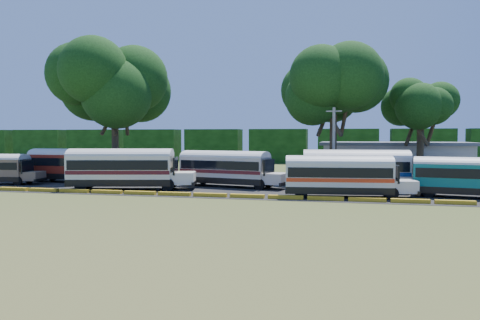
% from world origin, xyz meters
% --- Properties ---
extents(ground, '(160.00, 160.00, 0.00)m').
position_xyz_m(ground, '(0.00, 0.00, 0.00)').
color(ground, '#37551C').
rests_on(ground, ground).
extents(asphalt_strip, '(64.00, 24.00, 0.02)m').
position_xyz_m(asphalt_strip, '(1.00, 12.00, 0.01)').
color(asphalt_strip, black).
rests_on(asphalt_strip, ground).
extents(curb, '(53.70, 0.45, 0.30)m').
position_xyz_m(curb, '(-0.00, 1.00, 0.15)').
color(curb, gold).
rests_on(curb, ground).
extents(terminal_building, '(19.00, 9.00, 4.00)m').
position_xyz_m(terminal_building, '(18.00, 30.00, 2.03)').
color(terminal_building, beige).
rests_on(terminal_building, ground).
extents(treeline_backdrop, '(130.00, 4.00, 6.00)m').
position_xyz_m(treeline_backdrop, '(0.00, 48.00, 3.00)').
color(treeline_backdrop, black).
rests_on(treeline_backdrop, ground).
extents(bus_red, '(10.67, 2.91, 3.48)m').
position_xyz_m(bus_red, '(-15.79, 9.00, 2.00)').
color(bus_red, black).
rests_on(bus_red, ground).
extents(bus_cream_west, '(11.56, 5.30, 3.69)m').
position_xyz_m(bus_cream_west, '(-7.46, 4.01, 2.09)').
color(bus_cream_west, black).
rests_on(bus_cream_west, ground).
extents(bus_cream_east, '(10.70, 4.70, 3.42)m').
position_xyz_m(bus_cream_east, '(0.94, 8.35, 1.93)').
color(bus_cream_east, black).
rests_on(bus_cream_east, ground).
extents(bus_white_red, '(10.23, 3.57, 3.29)m').
position_xyz_m(bus_white_red, '(11.59, 3.00, 1.86)').
color(bus_white_red, black).
rests_on(bus_white_red, ground).
extents(bus_white_blue, '(11.18, 3.54, 3.62)m').
position_xyz_m(bus_white_blue, '(12.97, 7.63, 2.04)').
color(bus_white_blue, black).
rests_on(bus_white_blue, ground).
extents(bus_teal, '(9.92, 3.89, 3.18)m').
position_xyz_m(bus_teal, '(21.39, 4.93, 1.82)').
color(bus_teal, black).
rests_on(bus_teal, ground).
extents(tree_west, '(10.61, 10.61, 14.87)m').
position_xyz_m(tree_west, '(-14.72, 16.08, 10.93)').
color(tree_west, '#34291A').
rests_on(tree_west, ground).
extents(tree_center, '(9.61, 9.61, 14.24)m').
position_xyz_m(tree_center, '(10.40, 19.88, 10.64)').
color(tree_center, '#34291A').
rests_on(tree_center, ground).
extents(tree_east, '(7.21, 7.21, 11.00)m').
position_xyz_m(tree_east, '(20.29, 23.82, 8.26)').
color(tree_east, '#34291A').
rests_on(tree_east, ground).
extents(utility_pole, '(1.60, 0.30, 7.72)m').
position_xyz_m(utility_pole, '(10.64, 14.45, 3.97)').
color(utility_pole, gray).
rests_on(utility_pole, ground).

